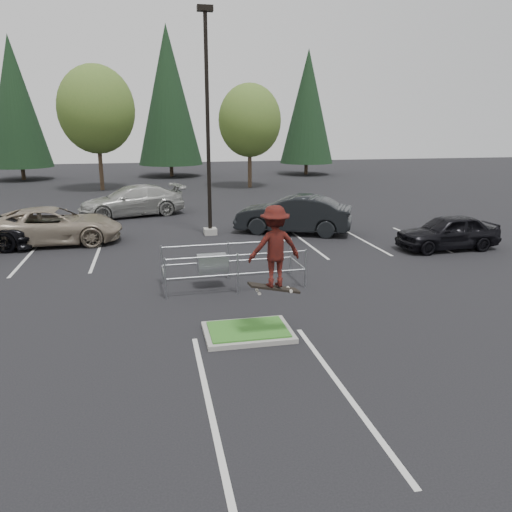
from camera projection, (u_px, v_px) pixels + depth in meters
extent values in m
plane|color=black|center=(248.00, 334.00, 12.64)|extent=(120.00, 120.00, 0.00)
cube|color=gray|center=(248.00, 332.00, 12.62)|extent=(2.20, 1.60, 0.12)
cube|color=#2E641F|center=(248.00, 329.00, 12.60)|extent=(1.95, 1.35, 0.05)
cube|color=silver|center=(97.00, 255.00, 20.24)|extent=(0.12, 5.20, 0.01)
cube|color=silver|center=(26.00, 259.00, 19.70)|extent=(0.12, 5.20, 0.01)
cube|color=silver|center=(309.00, 244.00, 22.05)|extent=(0.12, 5.20, 0.01)
cube|color=silver|center=(365.00, 242.00, 22.59)|extent=(0.12, 5.20, 0.01)
cube|color=silver|center=(420.00, 239.00, 23.13)|extent=(0.12, 5.20, 0.01)
cube|color=silver|center=(209.00, 403.00, 9.53)|extent=(0.12, 6.00, 0.01)
cube|color=silver|center=(342.00, 388.00, 10.07)|extent=(0.12, 6.00, 0.01)
cube|color=gray|center=(210.00, 231.00, 24.05)|extent=(0.60, 0.60, 0.30)
cylinder|color=black|center=(208.00, 128.00, 22.80)|extent=(0.18, 0.18, 10.00)
cube|color=black|center=(205.00, 8.00, 21.52)|extent=(0.70, 0.35, 0.25)
cylinder|color=#38281C|center=(101.00, 168.00, 39.82)|extent=(0.32, 0.32, 3.50)
ellipsoid|color=#325F23|center=(96.00, 109.00, 38.67)|extent=(5.89, 5.89, 6.77)
sphere|color=#325F23|center=(105.00, 119.00, 38.69)|extent=(3.68, 3.68, 3.68)
sphere|color=#325F23|center=(91.00, 117.00, 39.09)|extent=(4.05, 4.05, 4.05)
cylinder|color=#38281C|center=(250.00, 169.00, 41.63)|extent=(0.32, 0.32, 3.04)
ellipsoid|color=#325F23|center=(250.00, 120.00, 40.62)|extent=(5.12, 5.12, 5.89)
sphere|color=#325F23|center=(258.00, 129.00, 40.62)|extent=(3.20, 3.20, 3.20)
sphere|color=#325F23|center=(243.00, 127.00, 41.02)|extent=(3.52, 3.52, 3.52)
cylinder|color=#38281C|center=(23.00, 173.00, 47.50)|extent=(0.36, 0.36, 1.20)
cone|color=black|center=(15.00, 102.00, 45.83)|extent=(5.72, 5.72, 11.80)
cylinder|color=#38281C|center=(172.00, 170.00, 50.78)|extent=(0.36, 0.36, 1.20)
cone|color=black|center=(168.00, 96.00, 48.92)|extent=(6.38, 6.38, 13.30)
cylinder|color=#38281C|center=(306.00, 169.00, 52.64)|extent=(0.36, 0.36, 1.20)
cone|color=black|center=(308.00, 107.00, 51.04)|extent=(5.50, 5.50, 11.30)
cylinder|color=#909398|center=(165.00, 279.00, 15.05)|extent=(0.07, 0.07, 1.29)
cylinder|color=#909398|center=(162.00, 265.00, 16.52)|extent=(0.07, 0.07, 1.29)
cylinder|color=#909398|center=(238.00, 273.00, 15.58)|extent=(0.07, 0.07, 1.29)
cylinder|color=#909398|center=(228.00, 261.00, 17.05)|extent=(0.07, 0.07, 1.29)
cylinder|color=#909398|center=(305.00, 269.00, 16.10)|extent=(0.07, 0.07, 1.29)
cylinder|color=#909398|center=(291.00, 256.00, 17.57)|extent=(0.07, 0.07, 1.29)
cylinder|color=#909398|center=(238.00, 274.00, 15.58)|extent=(4.47, 0.22, 0.06)
cylinder|color=#909398|center=(238.00, 255.00, 15.43)|extent=(4.47, 0.22, 0.06)
cylinder|color=#909398|center=(228.00, 261.00, 17.05)|extent=(4.47, 0.22, 0.06)
cylinder|color=#909398|center=(228.00, 244.00, 16.89)|extent=(4.47, 0.22, 0.06)
cube|color=#909398|center=(212.00, 263.00, 16.11)|extent=(0.97, 0.62, 0.54)
cube|color=black|center=(274.00, 288.00, 11.96)|extent=(1.28, 0.47, 0.33)
cylinder|color=beige|center=(259.00, 293.00, 11.78)|extent=(0.08, 0.05, 0.08)
cylinder|color=beige|center=(257.00, 290.00, 12.02)|extent=(0.08, 0.05, 0.08)
cylinder|color=beige|center=(291.00, 291.00, 11.93)|extent=(0.08, 0.05, 0.08)
cylinder|color=beige|center=(288.00, 288.00, 12.18)|extent=(0.08, 0.05, 0.08)
imported|color=maroon|center=(274.00, 246.00, 11.70)|extent=(1.32, 0.83, 1.94)
imported|color=gray|center=(53.00, 226.00, 22.00)|extent=(5.93, 2.87, 1.63)
imported|color=black|center=(293.00, 214.00, 24.18)|extent=(5.86, 4.08, 1.83)
imported|color=black|center=(448.00, 232.00, 21.07)|extent=(4.41, 1.91, 1.48)
imported|color=#AAABA5|center=(133.00, 201.00, 28.79)|extent=(6.43, 3.98, 1.74)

